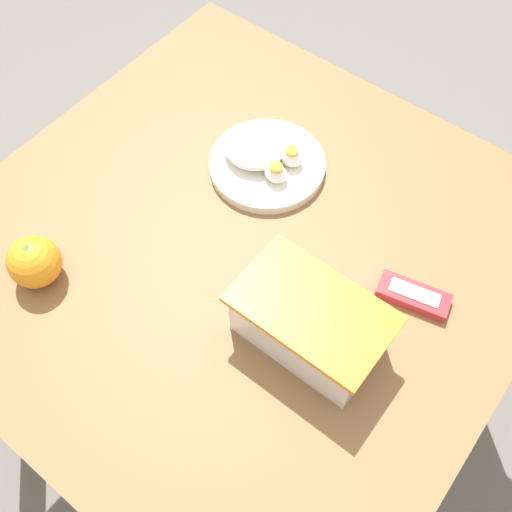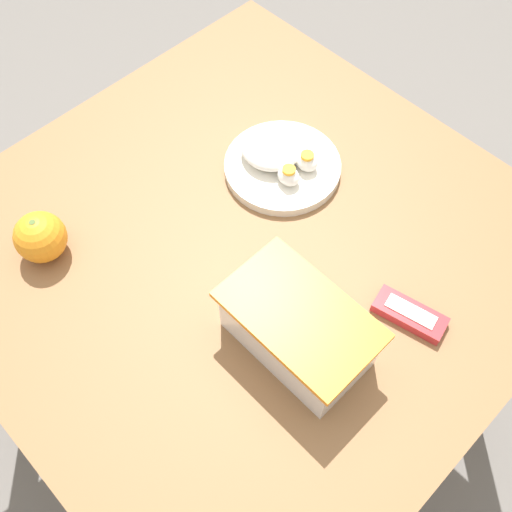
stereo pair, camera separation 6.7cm
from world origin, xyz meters
TOP-DOWN VIEW (x-y plane):
  - ground_plane at (0.00, 0.00)m, footprint 10.00×10.00m
  - table at (0.00, 0.00)m, footprint 0.92×0.91m
  - food_container at (-0.18, 0.07)m, footprint 0.22×0.14m
  - orange_fruit at (0.22, 0.25)m, footprint 0.08×0.08m
  - rice_plate at (0.07, -0.16)m, footprint 0.21×0.21m
  - candy_bar at (-0.28, -0.08)m, footprint 0.12×0.07m

SIDE VIEW (x-z plane):
  - ground_plane at x=0.00m, z-range 0.00..0.00m
  - table at x=0.00m, z-range 0.23..0.93m
  - candy_bar at x=-0.28m, z-range 0.70..0.72m
  - rice_plate at x=0.07m, z-range 0.69..0.75m
  - orange_fruit at x=0.22m, z-range 0.70..0.79m
  - food_container at x=-0.18m, z-range 0.70..0.80m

